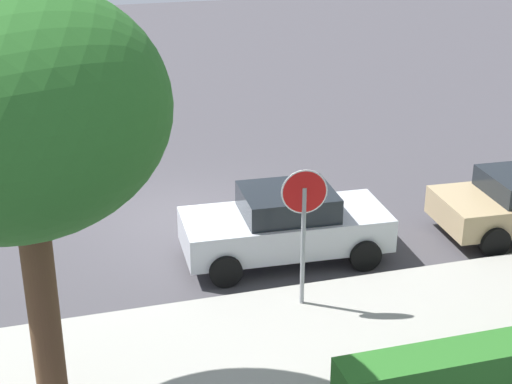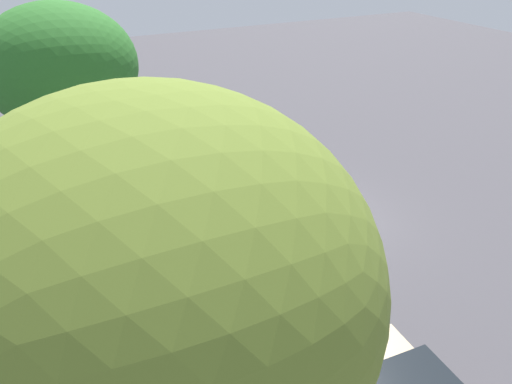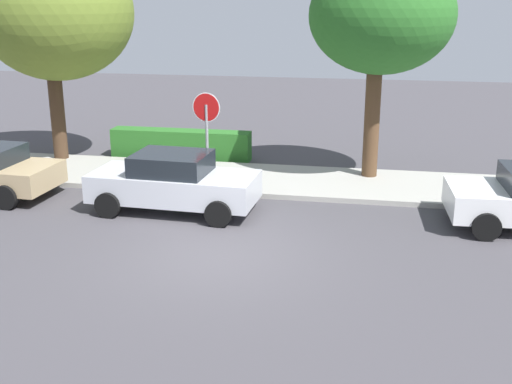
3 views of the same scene
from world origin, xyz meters
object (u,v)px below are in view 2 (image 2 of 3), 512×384
at_px(parked_car_silver, 276,249).
at_px(parked_car_white, 160,133).
at_px(street_tree_mid_block, 154,287).
at_px(fire_hydrant, 128,155).
at_px(street_tree_near_corner, 60,67).
at_px(stop_sign, 194,224).

bearing_deg(parked_car_silver, parked_car_white, 2.18).
bearing_deg(street_tree_mid_block, parked_car_white, -15.53).
bearing_deg(street_tree_mid_block, parked_car_silver, -40.32).
bearing_deg(street_tree_mid_block, fire_hydrant, -10.31).
distance_m(parked_car_silver, parked_car_white, 8.93).
relative_size(street_tree_near_corner, fire_hydrant, 8.83).
bearing_deg(street_tree_near_corner, stop_sign, -157.86).
height_order(parked_car_silver, street_tree_mid_block, street_tree_mid_block).
bearing_deg(stop_sign, fire_hydrant, -1.67).
xyz_separation_m(parked_car_silver, fire_hydrant, (8.33, 1.78, -0.39)).
bearing_deg(stop_sign, parked_car_silver, -99.72).
xyz_separation_m(stop_sign, fire_hydrant, (7.98, -0.23, -1.51)).
height_order(street_tree_near_corner, fire_hydrant, street_tree_near_corner).
bearing_deg(parked_car_silver, street_tree_mid_block, 139.68).
xyz_separation_m(stop_sign, street_tree_mid_block, (-5.28, 2.18, 2.82)).
relative_size(parked_car_silver, street_tree_near_corner, 0.67).
height_order(parked_car_silver, parked_car_white, parked_car_silver).
height_order(stop_sign, street_tree_mid_block, street_tree_mid_block).
bearing_deg(street_tree_near_corner, fire_hydrant, -31.25).
xyz_separation_m(street_tree_near_corner, fire_hydrant, (3.43, -2.08, -4.30)).
distance_m(parked_car_white, fire_hydrant, 1.60).
xyz_separation_m(parked_car_silver, street_tree_mid_block, (-4.94, 4.19, 3.94)).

